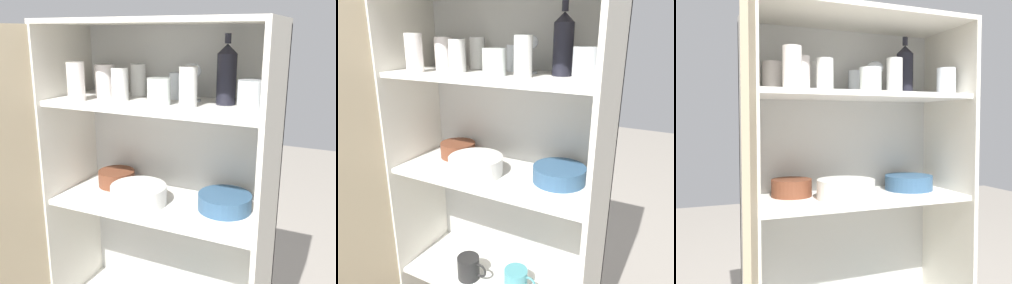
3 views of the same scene
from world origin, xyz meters
The scene contains 21 objects.
cupboard_back_panel centered at (0.00, 0.35, 0.73)m, with size 0.85×0.02×1.45m, color silver.
cupboard_side_left centered at (-0.42, 0.17, 0.73)m, with size 0.02×0.37×1.45m, color silver.
cupboard_side_right centered at (0.42, 0.17, 0.73)m, with size 0.02×0.37×1.45m, color silver.
cupboard_top_panel centered at (0.00, 0.17, 1.46)m, with size 0.85×0.37×0.02m, color silver.
shelf_board_middle centered at (0.00, 0.17, 0.77)m, with size 0.81×0.34×0.02m, color white.
shelf_board_upper centered at (0.00, 0.17, 1.17)m, with size 0.81×0.34×0.02m, color white.
cupboard_door centered at (-0.47, -0.23, 0.73)m, with size 0.10×0.42×1.45m.
tumbler_glass_0 centered at (-0.31, 0.28, 1.24)m, with size 0.08×0.08×0.12m.
tumbler_glass_1 centered at (-0.23, 0.17, 1.24)m, with size 0.07×0.07×0.13m.
tumbler_glass_2 centered at (0.35, 0.09, 1.23)m, with size 0.07×0.07×0.10m.
tumbler_glass_3 centered at (0.03, 0.12, 1.22)m, with size 0.08×0.08×0.09m.
tumbler_glass_4 centered at (-0.14, 0.27, 1.24)m, with size 0.06×0.06×0.12m.
tumbler_glass_5 centered at (-0.14, 0.14, 1.24)m, with size 0.06×0.06×0.12m.
tumbler_glass_6 centered at (0.13, 0.12, 1.25)m, with size 0.06×0.06×0.14m.
tumbler_glass_7 centered at (0.03, 0.26, 1.23)m, with size 0.06×0.06×0.10m.
tumbler_glass_8 centered at (-0.29, 0.06, 1.25)m, with size 0.06×0.06×0.14m.
wine_glass_0 centered at (0.10, 0.23, 1.28)m, with size 0.07×0.07×0.14m.
wine_bottle centered at (0.24, 0.22, 1.28)m, with size 0.07×0.07×0.24m.
plate_stack_white centered at (-0.07, 0.13, 0.82)m, with size 0.22×0.22×0.07m.
mixing_bowl_large centered at (0.25, 0.21, 0.82)m, with size 0.20×0.20×0.06m.
serving_bowl_small centered at (-0.24, 0.25, 0.82)m, with size 0.16×0.16×0.07m.
Camera 3 is at (-0.61, -1.22, 1.07)m, focal length 42.00 mm.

